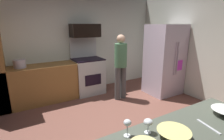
{
  "coord_description": "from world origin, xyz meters",
  "views": [
    {
      "loc": [
        -1.46,
        -2.25,
        1.84
      ],
      "look_at": [
        0.04,
        0.3,
        1.05
      ],
      "focal_mm": 27.82,
      "sensor_mm": 36.0,
      "label": 1
    }
  ],
  "objects_px": {
    "person_cook": "(121,64)",
    "mixing_bowl_large": "(174,134)",
    "wine_glass_mid": "(148,123)",
    "wine_glass_extra": "(127,124)",
    "refrigerator": "(164,60)",
    "oven_range": "(88,74)",
    "microwave": "(85,31)",
    "stock_pot": "(20,64)"
  },
  "relations": [
    {
      "from": "oven_range",
      "to": "microwave",
      "type": "distance_m",
      "value": 1.16
    },
    {
      "from": "person_cook",
      "to": "stock_pot",
      "type": "distance_m",
      "value": 2.28
    },
    {
      "from": "microwave",
      "to": "person_cook",
      "type": "distance_m",
      "value": 1.29
    },
    {
      "from": "refrigerator",
      "to": "wine_glass_extra",
      "type": "xyz_separation_m",
      "value": [
        -2.71,
        -2.13,
        0.1
      ]
    },
    {
      "from": "microwave",
      "to": "stock_pot",
      "type": "xyz_separation_m",
      "value": [
        -1.6,
        -0.08,
        -0.68
      ]
    },
    {
      "from": "oven_range",
      "to": "microwave",
      "type": "xyz_separation_m",
      "value": [
        0.0,
        0.09,
        1.16
      ]
    },
    {
      "from": "refrigerator",
      "to": "oven_range",
      "type": "bearing_deg",
      "value": 149.49
    },
    {
      "from": "oven_range",
      "to": "microwave",
      "type": "relative_size",
      "value": 2.03
    },
    {
      "from": "microwave",
      "to": "person_cook",
      "type": "xyz_separation_m",
      "value": [
        0.53,
        -0.89,
        -0.78
      ]
    },
    {
      "from": "wine_glass_extra",
      "to": "stock_pot",
      "type": "relative_size",
      "value": 0.61
    },
    {
      "from": "person_cook",
      "to": "mixing_bowl_large",
      "type": "relative_size",
      "value": 5.63
    },
    {
      "from": "wine_glass_mid",
      "to": "wine_glass_extra",
      "type": "relative_size",
      "value": 0.86
    },
    {
      "from": "person_cook",
      "to": "wine_glass_mid",
      "type": "height_order",
      "value": "person_cook"
    },
    {
      "from": "oven_range",
      "to": "microwave",
      "type": "bearing_deg",
      "value": 90.0
    },
    {
      "from": "wine_glass_mid",
      "to": "stock_pot",
      "type": "distance_m",
      "value": 3.33
    },
    {
      "from": "wine_glass_mid",
      "to": "wine_glass_extra",
      "type": "height_order",
      "value": "wine_glass_extra"
    },
    {
      "from": "microwave",
      "to": "person_cook",
      "type": "bearing_deg",
      "value": -59.28
    },
    {
      "from": "oven_range",
      "to": "wine_glass_extra",
      "type": "relative_size",
      "value": 9.48
    },
    {
      "from": "refrigerator",
      "to": "stock_pot",
      "type": "bearing_deg",
      "value": 162.74
    },
    {
      "from": "mixing_bowl_large",
      "to": "microwave",
      "type": "bearing_deg",
      "value": 79.78
    },
    {
      "from": "stock_pot",
      "to": "person_cook",
      "type": "bearing_deg",
      "value": -20.82
    },
    {
      "from": "oven_range",
      "to": "person_cook",
      "type": "relative_size",
      "value": 0.94
    },
    {
      "from": "refrigerator",
      "to": "stock_pot",
      "type": "relative_size",
      "value": 7.09
    },
    {
      "from": "refrigerator",
      "to": "wine_glass_mid",
      "type": "relative_size",
      "value": 13.39
    },
    {
      "from": "mixing_bowl_large",
      "to": "wine_glass_extra",
      "type": "relative_size",
      "value": 1.79
    },
    {
      "from": "stock_pot",
      "to": "oven_range",
      "type": "bearing_deg",
      "value": -0.22
    },
    {
      "from": "person_cook",
      "to": "wine_glass_mid",
      "type": "xyz_separation_m",
      "value": [
        -1.3,
        -2.42,
        0.1
      ]
    },
    {
      "from": "mixing_bowl_large",
      "to": "wine_glass_mid",
      "type": "height_order",
      "value": "wine_glass_mid"
    },
    {
      "from": "person_cook",
      "to": "wine_glass_mid",
      "type": "distance_m",
      "value": 2.75
    },
    {
      "from": "mixing_bowl_large",
      "to": "oven_range",
      "type": "bearing_deg",
      "value": 79.52
    },
    {
      "from": "person_cook",
      "to": "wine_glass_extra",
      "type": "relative_size",
      "value": 10.1
    },
    {
      "from": "person_cook",
      "to": "stock_pot",
      "type": "bearing_deg",
      "value": 159.18
    },
    {
      "from": "oven_range",
      "to": "wine_glass_extra",
      "type": "bearing_deg",
      "value": -106.76
    },
    {
      "from": "oven_range",
      "to": "wine_glass_mid",
      "type": "height_order",
      "value": "oven_range"
    },
    {
      "from": "microwave",
      "to": "refrigerator",
      "type": "relative_size",
      "value": 0.4
    },
    {
      "from": "stock_pot",
      "to": "wine_glass_extra",
      "type": "bearing_deg",
      "value": -78.55
    },
    {
      "from": "oven_range",
      "to": "mixing_bowl_large",
      "type": "bearing_deg",
      "value": -100.48
    },
    {
      "from": "wine_glass_mid",
      "to": "stock_pot",
      "type": "xyz_separation_m",
      "value": [
        -0.83,
        3.23,
        -0.01
      ]
    },
    {
      "from": "person_cook",
      "to": "oven_range",
      "type": "bearing_deg",
      "value": 123.35
    },
    {
      "from": "mixing_bowl_large",
      "to": "wine_glass_extra",
      "type": "bearing_deg",
      "value": 146.57
    },
    {
      "from": "person_cook",
      "to": "mixing_bowl_large",
      "type": "xyz_separation_m",
      "value": [
        -1.15,
        -2.58,
        0.04
      ]
    },
    {
      "from": "oven_range",
      "to": "microwave",
      "type": "height_order",
      "value": "microwave"
    }
  ]
}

